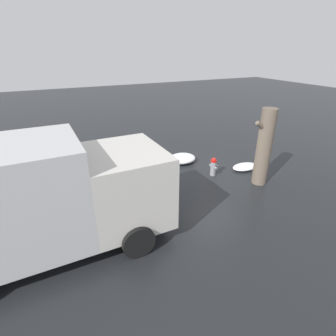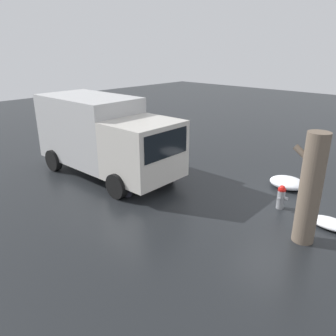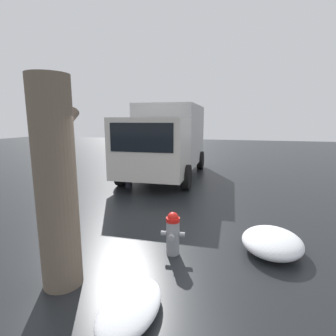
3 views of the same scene
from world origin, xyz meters
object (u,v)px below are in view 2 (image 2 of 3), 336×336
(delivery_truck, at_px, (104,135))
(pedestrian, at_px, (127,172))
(fire_hydrant, at_px, (281,197))
(tree_trunk, at_px, (310,189))

(delivery_truck, xyz_separation_m, pedestrian, (-2.36, 0.83, -0.77))
(fire_hydrant, xyz_separation_m, pedestrian, (4.36, 2.78, 0.49))
(tree_trunk, distance_m, pedestrian, 5.86)
(tree_trunk, bearing_deg, fire_hydrant, -46.93)
(fire_hydrant, relative_size, pedestrian, 0.49)
(tree_trunk, xyz_separation_m, pedestrian, (5.66, 1.40, -0.63))
(delivery_truck, distance_m, pedestrian, 2.62)
(fire_hydrant, height_order, delivery_truck, delivery_truck)
(fire_hydrant, bearing_deg, pedestrian, -152.48)
(fire_hydrant, height_order, pedestrian, pedestrian)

